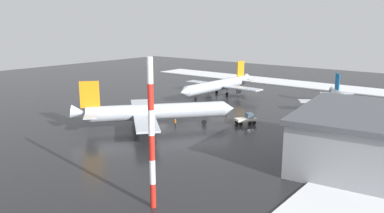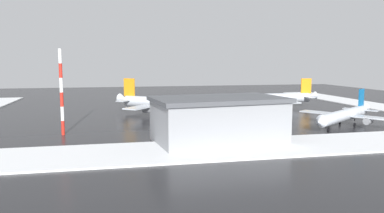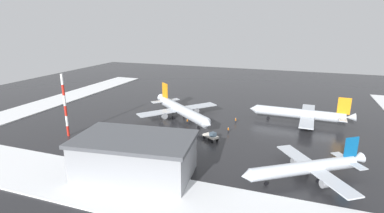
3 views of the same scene
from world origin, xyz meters
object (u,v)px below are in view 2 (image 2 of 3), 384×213
at_px(pushback_tug, 228,116).
at_px(antenna_mast, 62,92).
at_px(ground_crew_by_nose_gear, 230,113).
at_px(airplane_foreground_jet, 165,103).
at_px(airplane_parked_starboard, 272,98).
at_px(ground_crew_beside_wing, 221,109).
at_px(airplane_distant_tail, 345,115).
at_px(ground_crew_mid_apron, 178,113).
at_px(cargo_hangar, 218,119).

relative_size(pushback_tug, antenna_mast, 0.28).
bearing_deg(pushback_tug, ground_crew_by_nose_gear, 100.00).
height_order(airplane_foreground_jet, antenna_mast, antenna_mast).
bearing_deg(airplane_parked_starboard, pushback_tug, 48.22).
xyz_separation_m(airplane_parked_starboard, antenna_mast, (-63.86, -35.06, 5.92)).
bearing_deg(airplane_foreground_jet, ground_crew_beside_wing, 49.62).
bearing_deg(ground_crew_by_nose_gear, airplane_parked_starboard, -99.49).
bearing_deg(airplane_parked_starboard, ground_crew_beside_wing, 21.22).
relative_size(airplane_parked_starboard, ground_crew_by_nose_gear, 19.27).
bearing_deg(airplane_distant_tail, ground_crew_beside_wing, -90.33).
height_order(airplane_parked_starboard, airplane_distant_tail, airplane_parked_starboard).
relative_size(airplane_foreground_jet, pushback_tug, 5.71).
relative_size(ground_crew_mid_apron, ground_crew_beside_wing, 1.00).
bearing_deg(ground_crew_mid_apron, pushback_tug, -14.28).
relative_size(airplane_distant_tail, pushback_tug, 4.94).
bearing_deg(cargo_hangar, airplane_parked_starboard, 48.69).
relative_size(ground_crew_mid_apron, cargo_hangar, 0.06).
distance_m(airplane_distant_tail, cargo_hangar, 36.21).
distance_m(airplane_foreground_jet, cargo_hangar, 39.35).
relative_size(pushback_tug, ground_crew_beside_wing, 2.96).
bearing_deg(airplane_foreground_jet, airplane_distant_tail, 4.24).
height_order(airplane_foreground_jet, airplane_distant_tail, airplane_foreground_jet).
height_order(pushback_tug, ground_crew_beside_wing, pushback_tug).
bearing_deg(pushback_tug, airplane_distant_tail, 2.53).
bearing_deg(airplane_distant_tail, airplane_foreground_jet, -70.48).
xyz_separation_m(ground_crew_mid_apron, cargo_hangar, (1.56, -35.75, 3.47)).
relative_size(pushback_tug, ground_crew_mid_apron, 2.96).
bearing_deg(cargo_hangar, ground_crew_mid_apron, 85.46).
distance_m(ground_crew_by_nose_gear, cargo_hangar, 34.88).
bearing_deg(ground_crew_mid_apron, airplane_foreground_jet, 165.87).
bearing_deg(airplane_parked_starboard, cargo_hangar, 58.16).
height_order(airplane_foreground_jet, ground_crew_beside_wing, airplane_foreground_jet).
bearing_deg(airplane_parked_starboard, airplane_distant_tail, 94.46).
distance_m(airplane_distant_tail, antenna_mast, 65.63).
xyz_separation_m(pushback_tug, antenna_mast, (-40.34, -10.88, 7.87)).
relative_size(ground_crew_by_nose_gear, ground_crew_beside_wing, 1.00).
distance_m(pushback_tug, ground_crew_by_nose_gear, 8.13).
height_order(antenna_mast, cargo_hangar, antenna_mast).
relative_size(pushback_tug, cargo_hangar, 0.19).
height_order(pushback_tug, ground_crew_by_nose_gear, pushback_tug).
bearing_deg(airplane_parked_starboard, ground_crew_mid_apron, 23.08).
bearing_deg(cargo_hangar, pushback_tug, 61.34).
xyz_separation_m(airplane_parked_starboard, airplane_distant_tail, (1.37, -38.63, -0.41)).
height_order(airplane_foreground_jet, pushback_tug, airplane_foreground_jet).
bearing_deg(airplane_foreground_jet, ground_crew_mid_apron, -3.83).
distance_m(airplane_parked_starboard, ground_crew_beside_wing, 21.45).
distance_m(airplane_parked_starboard, cargo_hangar, 59.18).
xyz_separation_m(airplane_distant_tail, pushback_tug, (-24.89, 14.44, -1.54)).
distance_m(airplane_foreground_jet, pushback_tug, 20.66).
distance_m(airplane_parked_starboard, ground_crew_by_nose_gear, 26.44).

